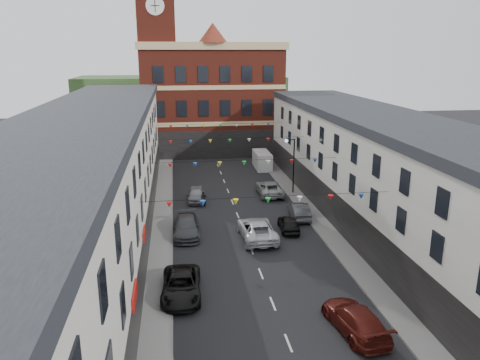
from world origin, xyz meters
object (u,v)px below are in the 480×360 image
car_left_e (196,194)px  pedestrian (204,200)px  car_left_d (186,227)px  car_right_e (299,211)px  moving_car (257,229)px  white_van (262,160)px  street_lamp (292,158)px  car_right_c (355,319)px  car_left_c (181,286)px  car_right_f (269,188)px  car_right_d (289,224)px

car_left_e → pedestrian: pedestrian is taller
car_left_d → car_right_e: (10.36, 2.78, -0.04)m
moving_car → white_van: (4.79, 23.43, 0.27)m
street_lamp → pedestrian: 10.55m
street_lamp → pedestrian: bearing=-161.2°
car_left_e → car_right_c: (7.43, -24.38, 0.04)m
car_left_d → car_right_c: size_ratio=1.02×
street_lamp → pedestrian: (-9.55, -3.25, -3.10)m
car_left_d → car_left_e: car_left_d is taller
street_lamp → car_right_e: 8.19m
car_left_c → pedestrian: 17.23m
car_right_f → street_lamp: bearing=-178.2°
car_right_d → car_right_c: bearing=94.1°
street_lamp → car_left_c: size_ratio=1.15×
moving_car → car_right_d: bearing=-157.2°
car_right_c → car_right_d: (-0.05, 15.02, -0.10)m
car_right_d → moving_car: (-2.97, -1.33, 0.16)m
car_right_d → car_left_e: bearing=-47.9°
car_left_e → moving_car: moving_car is taller
car_left_c → street_lamp: bearing=61.7°
car_left_e → pedestrian: (0.60, -2.17, 0.10)m
car_right_d → pedestrian: size_ratio=2.36×
white_van → pedestrian: white_van is taller
car_right_d → pedestrian: 9.89m
car_left_c → car_left_e: size_ratio=1.24×
car_right_e → white_van: (0.10, 19.12, 0.36)m
car_left_d → car_right_d: (8.64, -0.20, -0.11)m
car_right_f → pedestrian: pedestrian is taller
car_right_d → car_right_e: car_right_e is taller
car_right_f → car_left_d: bearing=49.2°
street_lamp → car_left_e: 10.70m
car_left_d → moving_car: moving_car is taller
car_right_d → white_van: white_van is taller
car_left_c → car_right_d: (9.25, 9.85, -0.07)m
street_lamp → car_right_c: size_ratio=1.16×
street_lamp → car_left_e: size_ratio=1.44×
car_right_f → pedestrian: size_ratio=3.33×
car_right_d → moving_car: moving_car is taller
moving_car → white_van: bearing=-102.9°
car_left_e → car_right_c: 25.49m
car_right_e → car_right_f: (-1.29, 7.43, 0.03)m
car_left_d → car_right_e: bearing=16.5°
street_lamp → car_left_c: street_lamp is taller
car_right_e → white_van: white_van is taller
car_right_d → car_right_f: size_ratio=0.71×
car_right_c → car_right_f: (0.38, 25.43, -0.00)m
car_left_c → white_van: (11.07, 31.95, 0.36)m
car_right_d → pedestrian: (-6.78, 7.20, 0.16)m
car_right_e → car_left_c: bearing=53.9°
car_left_d → car_right_f: car_left_d is taller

